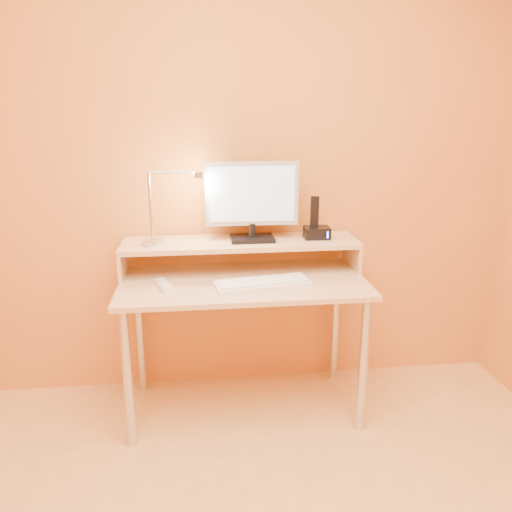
{
  "coord_description": "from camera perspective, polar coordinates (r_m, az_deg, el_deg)",
  "views": [
    {
      "loc": [
        -0.2,
        -1.12,
        1.53
      ],
      "look_at": [
        0.06,
        1.13,
        0.85
      ],
      "focal_mm": 34.86,
      "sensor_mm": 36.0,
      "label": 1
    }
  ],
  "objects": [
    {
      "name": "wall_back",
      "position": [
        2.64,
        -2.2,
        10.53
      ],
      "size": [
        3.0,
        0.04,
        2.5
      ],
      "primitive_type": "cube",
      "color": "#CB8936",
      "rests_on": "floor"
    },
    {
      "name": "desk_leg_fl",
      "position": [
        2.39,
        -14.48,
        -13.62
      ],
      "size": [
        0.04,
        0.04,
        0.69
      ],
      "primitive_type": "cylinder",
      "color": "silver",
      "rests_on": "floor"
    },
    {
      "name": "desk_leg_fr",
      "position": [
        2.48,
        12.2,
        -12.26
      ],
      "size": [
        0.04,
        0.04,
        0.69
      ],
      "primitive_type": "cylinder",
      "color": "silver",
      "rests_on": "floor"
    },
    {
      "name": "desk_leg_bl",
      "position": [
        2.83,
        -13.18,
        -8.54
      ],
      "size": [
        0.04,
        0.04,
        0.69
      ],
      "primitive_type": "cylinder",
      "color": "silver",
      "rests_on": "floor"
    },
    {
      "name": "desk_leg_br",
      "position": [
        2.91,
        9.09,
        -7.59
      ],
      "size": [
        0.04,
        0.04,
        0.69
      ],
      "primitive_type": "cylinder",
      "color": "silver",
      "rests_on": "floor"
    },
    {
      "name": "desk_lower",
      "position": [
        2.45,
        -1.47,
        -3.01
      ],
      "size": [
        1.2,
        0.6,
        0.02
      ],
      "primitive_type": "cube",
      "color": "tan",
      "rests_on": "floor"
    },
    {
      "name": "shelf_riser_left",
      "position": [
        2.59,
        -14.95,
        -0.63
      ],
      "size": [
        0.02,
        0.3,
        0.14
      ],
      "primitive_type": "cube",
      "color": "tan",
      "rests_on": "desk_lower"
    },
    {
      "name": "shelf_riser_right",
      "position": [
        2.68,
        10.92,
        0.22
      ],
      "size": [
        0.02,
        0.3,
        0.14
      ],
      "primitive_type": "cube",
      "color": "tan",
      "rests_on": "desk_lower"
    },
    {
      "name": "desk_shelf",
      "position": [
        2.54,
        -1.8,
        1.52
      ],
      "size": [
        1.2,
        0.3,
        0.02
      ],
      "primitive_type": "cube",
      "color": "tan",
      "rests_on": "desk_lower"
    },
    {
      "name": "monitor_foot",
      "position": [
        2.54,
        -0.43,
        2.03
      ],
      "size": [
        0.22,
        0.16,
        0.02
      ],
      "primitive_type": "cube",
      "color": "black",
      "rests_on": "desk_shelf"
    },
    {
      "name": "monitor_neck",
      "position": [
        2.53,
        -0.44,
        3.0
      ],
      "size": [
        0.04,
        0.04,
        0.07
      ],
      "primitive_type": "cylinder",
      "color": "black",
      "rests_on": "monitor_foot"
    },
    {
      "name": "monitor_panel",
      "position": [
        2.5,
        -0.47,
        7.17
      ],
      "size": [
        0.47,
        0.05,
        0.32
      ],
      "primitive_type": "cube",
      "rotation": [
        0.0,
        0.0,
        -0.03
      ],
      "color": "#B3B3B9",
      "rests_on": "monitor_neck"
    },
    {
      "name": "monitor_back",
      "position": [
        2.53,
        -0.53,
        7.25
      ],
      "size": [
        0.42,
        0.02,
        0.27
      ],
      "primitive_type": "cube",
      "rotation": [
        0.0,
        0.0,
        -0.03
      ],
      "color": "black",
      "rests_on": "monitor_panel"
    },
    {
      "name": "monitor_screen",
      "position": [
        2.49,
        -0.42,
        7.1
      ],
      "size": [
        0.42,
        0.02,
        0.28
      ],
      "primitive_type": "cube",
      "rotation": [
        0.0,
        0.0,
        -0.03
      ],
      "color": "#B1C6EB",
      "rests_on": "monitor_panel"
    },
    {
      "name": "lamp_base",
      "position": [
        2.51,
        -11.78,
        1.57
      ],
      "size": [
        0.1,
        0.1,
        0.02
      ],
      "primitive_type": "cylinder",
      "color": "silver",
      "rests_on": "desk_shelf"
    },
    {
      "name": "lamp_post",
      "position": [
        2.47,
        -12.02,
        5.54
      ],
      "size": [
        0.01,
        0.01,
        0.33
      ],
      "primitive_type": "cylinder",
      "color": "silver",
      "rests_on": "lamp_base"
    },
    {
      "name": "lamp_arm",
      "position": [
        2.44,
        -9.41,
        9.46
      ],
      "size": [
        0.24,
        0.01,
        0.01
      ],
      "primitive_type": "cylinder",
      "rotation": [
        0.0,
        1.57,
        0.0
      ],
      "color": "silver",
      "rests_on": "lamp_post"
    },
    {
      "name": "lamp_head",
      "position": [
        2.44,
        -6.54,
        9.22
      ],
      "size": [
        0.04,
        0.04,
        0.03
      ],
      "primitive_type": "cylinder",
      "color": "silver",
      "rests_on": "lamp_arm"
    },
    {
      "name": "lamp_bulb",
      "position": [
        2.44,
        -6.53,
        8.84
      ],
      "size": [
        0.03,
        0.03,
        0.0
      ],
      "primitive_type": "cylinder",
      "color": "#FFEAC6",
      "rests_on": "lamp_head"
    },
    {
      "name": "phone_dock",
      "position": [
        2.59,
        6.98,
        2.68
      ],
      "size": [
        0.13,
        0.1,
        0.06
      ],
      "primitive_type": "cube",
      "rotation": [
        0.0,
        0.0,
        -0.03
      ],
      "color": "black",
      "rests_on": "desk_shelf"
    },
    {
      "name": "phone_handset",
      "position": [
        2.57,
        6.74,
        5.06
      ],
      "size": [
        0.04,
        0.03,
        0.16
      ],
      "primitive_type": "cube",
      "rotation": [
        0.0,
        0.0,
        -0.03
      ],
      "color": "black",
      "rests_on": "phone_dock"
    },
    {
      "name": "phone_led",
      "position": [
        2.56,
        8.22,
        2.43
      ],
      "size": [
        0.01,
        0.0,
        0.04
      ],
      "primitive_type": "cube",
      "color": "#3866FF",
      "rests_on": "phone_dock"
    },
    {
      "name": "keyboard",
      "position": [
        2.35,
        0.79,
        -3.25
      ],
      "size": [
        0.47,
        0.21,
        0.02
      ],
      "primitive_type": "cube",
      "rotation": [
        0.0,
        0.0,
        0.16
      ],
      "color": "white",
      "rests_on": "desk_lower"
    },
    {
      "name": "mouse",
      "position": [
        2.39,
        4.55,
        -2.82
      ],
      "size": [
        0.1,
        0.12,
        0.04
      ],
      "primitive_type": "ellipsoid",
      "rotation": [
        0.0,
        0.0,
        -0.42
      ],
      "color": "silver",
      "rests_on": "desk_lower"
    },
    {
      "name": "remote_control",
      "position": [
        2.38,
        -10.52,
        -3.36
      ],
      "size": [
        0.11,
        0.19,
        0.02
      ],
      "primitive_type": "cube",
      "rotation": [
        0.0,
        0.0,
        0.34
      ],
      "color": "white",
      "rests_on": "desk_lower"
    }
  ]
}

